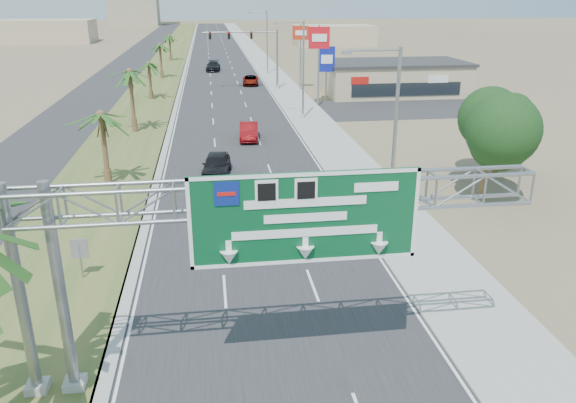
# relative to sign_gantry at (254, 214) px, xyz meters

# --- Properties ---
(road) EXTENTS (12.00, 300.00, 0.02)m
(road) POSITION_rel_sign_gantry_xyz_m (1.06, 100.07, -6.05)
(road) COLOR #28282B
(road) RESTS_ON ground
(sidewalk_right) EXTENTS (4.00, 300.00, 0.10)m
(sidewalk_right) POSITION_rel_sign_gantry_xyz_m (9.56, 100.07, -6.01)
(sidewalk_right) COLOR #9E9B93
(sidewalk_right) RESTS_ON ground
(median_grass) EXTENTS (7.00, 300.00, 0.12)m
(median_grass) POSITION_rel_sign_gantry_xyz_m (-8.94, 100.07, -6.00)
(median_grass) COLOR #455927
(median_grass) RESTS_ON ground
(opposing_road) EXTENTS (8.00, 300.00, 0.02)m
(opposing_road) POSITION_rel_sign_gantry_xyz_m (-15.94, 100.07, -6.05)
(opposing_road) COLOR #28282B
(opposing_road) RESTS_ON ground
(sign_gantry) EXTENTS (16.75, 1.24, 7.50)m
(sign_gantry) POSITION_rel_sign_gantry_xyz_m (0.00, 0.00, 0.00)
(sign_gantry) COLOR gray
(sign_gantry) RESTS_ON ground
(palm_row_b) EXTENTS (3.99, 3.99, 5.95)m
(palm_row_b) POSITION_rel_sign_gantry_xyz_m (-8.44, 22.07, -1.16)
(palm_row_b) COLOR brown
(palm_row_b) RESTS_ON ground
(palm_row_c) EXTENTS (3.99, 3.99, 6.75)m
(palm_row_c) POSITION_rel_sign_gantry_xyz_m (-8.44, 38.07, -0.39)
(palm_row_c) COLOR brown
(palm_row_c) RESTS_ON ground
(palm_row_d) EXTENTS (3.99, 3.99, 5.45)m
(palm_row_d) POSITION_rel_sign_gantry_xyz_m (-8.44, 56.07, -1.64)
(palm_row_d) COLOR brown
(palm_row_d) RESTS_ON ground
(palm_row_e) EXTENTS (3.99, 3.99, 6.15)m
(palm_row_e) POSITION_rel_sign_gantry_xyz_m (-8.44, 75.07, -0.97)
(palm_row_e) COLOR brown
(palm_row_e) RESTS_ON ground
(palm_row_f) EXTENTS (3.99, 3.99, 5.75)m
(palm_row_f) POSITION_rel_sign_gantry_xyz_m (-8.44, 100.07, -1.35)
(palm_row_f) COLOR brown
(palm_row_f) RESTS_ON ground
(streetlight_near) EXTENTS (3.27, 0.44, 10.00)m
(streetlight_near) POSITION_rel_sign_gantry_xyz_m (8.36, 12.07, -1.36)
(streetlight_near) COLOR gray
(streetlight_near) RESTS_ON ground
(streetlight_mid) EXTENTS (3.27, 0.44, 10.00)m
(streetlight_mid) POSITION_rel_sign_gantry_xyz_m (8.36, 42.07, -1.36)
(streetlight_mid) COLOR gray
(streetlight_mid) RESTS_ON ground
(streetlight_far) EXTENTS (3.27, 0.44, 10.00)m
(streetlight_far) POSITION_rel_sign_gantry_xyz_m (8.36, 78.07, -1.36)
(streetlight_far) COLOR gray
(streetlight_far) RESTS_ON ground
(signal_mast) EXTENTS (10.28, 0.71, 8.00)m
(signal_mast) POSITION_rel_sign_gantry_xyz_m (6.23, 62.05, -1.21)
(signal_mast) COLOR gray
(signal_mast) RESTS_ON ground
(store_building) EXTENTS (18.00, 10.00, 4.00)m
(store_building) POSITION_rel_sign_gantry_xyz_m (23.06, 56.07, -4.06)
(store_building) COLOR tan
(store_building) RESTS_ON ground
(oak_near) EXTENTS (4.50, 4.50, 6.80)m
(oak_near) POSITION_rel_sign_gantry_xyz_m (16.06, 16.07, -1.53)
(oak_near) COLOR brown
(oak_near) RESTS_ON ground
(oak_far) EXTENTS (3.50, 3.50, 5.60)m
(oak_far) POSITION_rel_sign_gantry_xyz_m (19.06, 20.07, -2.24)
(oak_far) COLOR brown
(oak_far) RESTS_ON ground
(median_signback_b) EXTENTS (0.75, 0.08, 2.08)m
(median_signback_b) POSITION_rel_sign_gantry_xyz_m (-7.44, 8.07, -4.61)
(median_signback_b) COLOR gray
(median_signback_b) RESTS_ON ground
(building_distant_left) EXTENTS (24.00, 14.00, 6.00)m
(building_distant_left) POSITION_rel_sign_gantry_xyz_m (-43.94, 150.07, -3.06)
(building_distant_left) COLOR tan
(building_distant_left) RESTS_ON ground
(building_distant_right) EXTENTS (20.00, 12.00, 5.00)m
(building_distant_right) POSITION_rel_sign_gantry_xyz_m (31.06, 130.07, -3.56)
(building_distant_right) COLOR tan
(building_distant_right) RESTS_ON ground
(car_left_lane) EXTENTS (2.42, 4.95, 1.63)m
(car_left_lane) POSITION_rel_sign_gantry_xyz_m (-0.94, 23.37, -5.24)
(car_left_lane) COLOR black
(car_left_lane) RESTS_ON ground
(car_mid_lane) EXTENTS (1.99, 4.80, 1.54)m
(car_mid_lane) POSITION_rel_sign_gantry_xyz_m (2.20, 33.82, -5.29)
(car_mid_lane) COLOR maroon
(car_mid_lane) RESTS_ON ground
(car_right_lane) EXTENTS (2.61, 4.97, 1.33)m
(car_right_lane) POSITION_rel_sign_gantry_xyz_m (4.85, 66.54, -5.39)
(car_right_lane) COLOR gray
(car_right_lane) RESTS_ON ground
(car_far) EXTENTS (2.68, 5.70, 1.61)m
(car_far) POSITION_rel_sign_gantry_xyz_m (-0.32, 83.35, -5.25)
(car_far) COLOR black
(car_far) RESTS_ON ground
(pole_sign_red_near) EXTENTS (2.42, 0.50, 9.24)m
(pole_sign_red_near) POSITION_rel_sign_gantry_xyz_m (11.48, 48.80, 1.23)
(pole_sign_red_near) COLOR gray
(pole_sign_red_near) RESTS_ON ground
(pole_sign_blue) EXTENTS (2.02, 0.49, 6.78)m
(pole_sign_blue) POSITION_rel_sign_gantry_xyz_m (13.12, 52.22, -1.19)
(pole_sign_blue) COLOR gray
(pole_sign_blue) RESTS_ON ground
(pole_sign_red_far) EXTENTS (2.13, 1.18, 8.71)m
(pole_sign_red_far) POSITION_rel_sign_gantry_xyz_m (11.38, 61.26, 0.83)
(pole_sign_red_far) COLOR gray
(pole_sign_red_far) RESTS_ON ground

